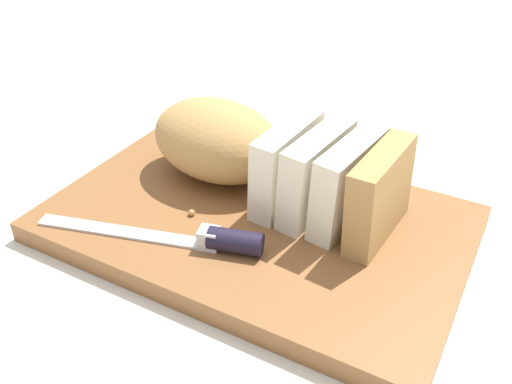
% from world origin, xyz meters
% --- Properties ---
extents(ground_plane, '(3.00, 3.00, 0.00)m').
position_xyz_m(ground_plane, '(0.00, 0.00, 0.00)').
color(ground_plane, silver).
extents(cutting_board, '(0.45, 0.29, 0.02)m').
position_xyz_m(cutting_board, '(0.00, 0.00, 0.01)').
color(cutting_board, brown).
rests_on(cutting_board, ground_plane).
extents(bread_loaf, '(0.31, 0.14, 0.09)m').
position_xyz_m(bread_loaf, '(-0.02, 0.05, 0.07)').
color(bread_loaf, tan).
rests_on(bread_loaf, cutting_board).
extents(bread_knife, '(0.24, 0.09, 0.02)m').
position_xyz_m(bread_knife, '(-0.02, -0.07, 0.03)').
color(bread_knife, silver).
rests_on(bread_knife, cutting_board).
extents(crumb_near_knife, '(0.00, 0.00, 0.00)m').
position_xyz_m(crumb_near_knife, '(0.01, 0.01, 0.03)').
color(crumb_near_knife, tan).
rests_on(crumb_near_knife, cutting_board).
extents(crumb_near_loaf, '(0.01, 0.01, 0.01)m').
position_xyz_m(crumb_near_loaf, '(-0.06, -0.04, 0.03)').
color(crumb_near_loaf, tan).
rests_on(crumb_near_loaf, cutting_board).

